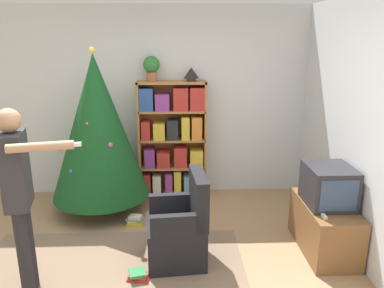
{
  "coord_description": "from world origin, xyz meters",
  "views": [
    {
      "loc": [
        0.28,
        -2.95,
        2.17
      ],
      "look_at": [
        0.43,
        0.98,
        1.05
      ],
      "focal_mm": 35.0,
      "sensor_mm": 36.0,
      "label": 1
    }
  ],
  "objects_px": {
    "bookshelf": "(173,141)",
    "christmas_tree": "(98,128)",
    "television": "(329,186)",
    "potted_plant": "(152,67)",
    "armchair": "(180,231)",
    "table_lamp": "(191,73)",
    "standing_person": "(19,190)"
  },
  "relations": [
    {
      "from": "bookshelf",
      "to": "armchair",
      "type": "height_order",
      "value": "bookshelf"
    },
    {
      "from": "bookshelf",
      "to": "television",
      "type": "xyz_separation_m",
      "value": [
        1.59,
        -1.49,
        -0.08
      ]
    },
    {
      "from": "standing_person",
      "to": "table_lamp",
      "type": "relative_size",
      "value": 8.26
    },
    {
      "from": "television",
      "to": "armchair",
      "type": "height_order",
      "value": "television"
    },
    {
      "from": "armchair",
      "to": "table_lamp",
      "type": "xyz_separation_m",
      "value": [
        0.17,
        1.64,
        1.4
      ]
    },
    {
      "from": "bookshelf",
      "to": "television",
      "type": "height_order",
      "value": "bookshelf"
    },
    {
      "from": "christmas_tree",
      "to": "armchair",
      "type": "distance_m",
      "value": 1.74
    },
    {
      "from": "potted_plant",
      "to": "christmas_tree",
      "type": "bearing_deg",
      "value": -145.09
    },
    {
      "from": "standing_person",
      "to": "potted_plant",
      "type": "height_order",
      "value": "potted_plant"
    },
    {
      "from": "television",
      "to": "table_lamp",
      "type": "bearing_deg",
      "value": 131.7
    },
    {
      "from": "potted_plant",
      "to": "standing_person",
      "type": "bearing_deg",
      "value": -114.59
    },
    {
      "from": "potted_plant",
      "to": "armchair",
      "type": "bearing_deg",
      "value": -78.16
    },
    {
      "from": "christmas_tree",
      "to": "table_lamp",
      "type": "relative_size",
      "value": 10.34
    },
    {
      "from": "potted_plant",
      "to": "bookshelf",
      "type": "bearing_deg",
      "value": -1.85
    },
    {
      "from": "bookshelf",
      "to": "standing_person",
      "type": "xyz_separation_m",
      "value": [
        -1.23,
        -2.09,
        0.18
      ]
    },
    {
      "from": "bookshelf",
      "to": "standing_person",
      "type": "bearing_deg",
      "value": -120.44
    },
    {
      "from": "potted_plant",
      "to": "table_lamp",
      "type": "distance_m",
      "value": 0.53
    },
    {
      "from": "television",
      "to": "potted_plant",
      "type": "height_order",
      "value": "potted_plant"
    },
    {
      "from": "television",
      "to": "potted_plant",
      "type": "bearing_deg",
      "value": 141.02
    },
    {
      "from": "television",
      "to": "table_lamp",
      "type": "xyz_separation_m",
      "value": [
        -1.34,
        1.5,
        0.99
      ]
    },
    {
      "from": "television",
      "to": "standing_person",
      "type": "xyz_separation_m",
      "value": [
        -2.82,
        -0.6,
        0.25
      ]
    },
    {
      "from": "armchair",
      "to": "television",
      "type": "bearing_deg",
      "value": 89.9
    },
    {
      "from": "television",
      "to": "christmas_tree",
      "type": "xyz_separation_m",
      "value": [
        -2.51,
        1.05,
        0.38
      ]
    },
    {
      "from": "standing_person",
      "to": "table_lamp",
      "type": "xyz_separation_m",
      "value": [
        1.48,
        2.1,
        0.74
      ]
    },
    {
      "from": "bookshelf",
      "to": "table_lamp",
      "type": "distance_m",
      "value": 0.95
    },
    {
      "from": "television",
      "to": "potted_plant",
      "type": "distance_m",
      "value": 2.62
    },
    {
      "from": "television",
      "to": "armchair",
      "type": "xyz_separation_m",
      "value": [
        -1.51,
        -0.14,
        -0.4
      ]
    },
    {
      "from": "bookshelf",
      "to": "christmas_tree",
      "type": "distance_m",
      "value": 1.07
    },
    {
      "from": "television",
      "to": "standing_person",
      "type": "distance_m",
      "value": 2.89
    },
    {
      "from": "table_lamp",
      "to": "potted_plant",
      "type": "bearing_deg",
      "value": 180.0
    },
    {
      "from": "table_lamp",
      "to": "christmas_tree",
      "type": "bearing_deg",
      "value": -158.74
    },
    {
      "from": "television",
      "to": "potted_plant",
      "type": "xyz_separation_m",
      "value": [
        -1.86,
        1.5,
        1.08
      ]
    }
  ]
}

